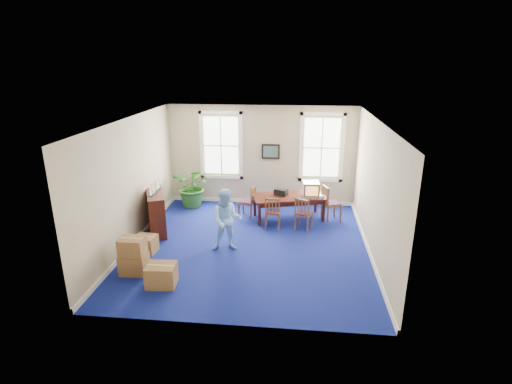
# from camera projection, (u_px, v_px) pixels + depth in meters

# --- Properties ---
(floor) EXTENTS (6.50, 6.50, 0.00)m
(floor) POSITION_uv_depth(u_px,v_px,m) (250.00, 245.00, 10.25)
(floor) COLOR navy
(floor) RESTS_ON ground
(ceiling) EXTENTS (6.50, 6.50, 0.00)m
(ceiling) POSITION_uv_depth(u_px,v_px,m) (249.00, 120.00, 9.24)
(ceiling) COLOR white
(ceiling) RESTS_ON ground
(wall_back) EXTENTS (6.50, 0.00, 6.50)m
(wall_back) POSITION_uv_depth(u_px,v_px,m) (261.00, 156.00, 12.81)
(wall_back) COLOR tan
(wall_back) RESTS_ON ground
(wall_front) EXTENTS (6.50, 0.00, 6.50)m
(wall_front) POSITION_uv_depth(u_px,v_px,m) (227.00, 244.00, 6.68)
(wall_front) COLOR tan
(wall_front) RESTS_ON ground
(wall_left) EXTENTS (0.00, 6.50, 6.50)m
(wall_left) POSITION_uv_depth(u_px,v_px,m) (131.00, 182.00, 10.04)
(wall_left) COLOR tan
(wall_left) RESTS_ON ground
(wall_right) EXTENTS (0.00, 6.50, 6.50)m
(wall_right) POSITION_uv_depth(u_px,v_px,m) (375.00, 190.00, 9.45)
(wall_right) COLOR tan
(wall_right) RESTS_ON ground
(baseboard_back) EXTENTS (6.00, 0.04, 0.12)m
(baseboard_back) POSITION_uv_depth(u_px,v_px,m) (261.00, 201.00, 13.27)
(baseboard_back) COLOR white
(baseboard_back) RESTS_ON ground
(baseboard_left) EXTENTS (0.04, 6.50, 0.12)m
(baseboard_left) POSITION_uv_depth(u_px,v_px,m) (138.00, 238.00, 10.52)
(baseboard_left) COLOR white
(baseboard_left) RESTS_ON ground
(baseboard_right) EXTENTS (0.04, 6.50, 0.12)m
(baseboard_right) POSITION_uv_depth(u_px,v_px,m) (368.00, 249.00, 9.94)
(baseboard_right) COLOR white
(baseboard_right) RESTS_ON ground
(window_left) EXTENTS (1.40, 0.12, 2.20)m
(window_left) POSITION_uv_depth(u_px,v_px,m) (221.00, 146.00, 12.82)
(window_left) COLOR white
(window_left) RESTS_ON ground
(window_right) EXTENTS (1.40, 0.12, 2.20)m
(window_right) POSITION_uv_depth(u_px,v_px,m) (322.00, 148.00, 12.51)
(window_right) COLOR white
(window_right) RESTS_ON ground
(wall_picture) EXTENTS (0.58, 0.06, 0.48)m
(wall_picture) POSITION_uv_depth(u_px,v_px,m) (271.00, 152.00, 12.69)
(wall_picture) COLOR black
(wall_picture) RESTS_ON ground
(conference_table) EXTENTS (2.29, 1.49, 0.72)m
(conference_table) POSITION_uv_depth(u_px,v_px,m) (289.00, 207.00, 11.86)
(conference_table) COLOR #3E150E
(conference_table) RESTS_ON ground
(crt_tv) EXTENTS (0.53, 0.56, 0.43)m
(crt_tv) POSITION_uv_depth(u_px,v_px,m) (311.00, 189.00, 11.66)
(crt_tv) COLOR #B7B7BC
(crt_tv) RESTS_ON conference_table
(game_console) EXTENTS (0.21, 0.24, 0.05)m
(game_console) POSITION_uv_depth(u_px,v_px,m) (320.00, 196.00, 11.65)
(game_console) COLOR white
(game_console) RESTS_ON conference_table
(equipment_bag) EXTENTS (0.43, 0.36, 0.18)m
(equipment_bag) POSITION_uv_depth(u_px,v_px,m) (281.00, 192.00, 11.79)
(equipment_bag) COLOR black
(equipment_bag) RESTS_ON conference_table
(chair_near_left) EXTENTS (0.43, 0.43, 0.94)m
(chair_near_left) POSITION_uv_depth(u_px,v_px,m) (273.00, 212.00, 11.19)
(chair_near_left) COLOR brown
(chair_near_left) RESTS_ON ground
(chair_near_right) EXTENTS (0.54, 0.54, 0.94)m
(chair_near_right) POSITION_uv_depth(u_px,v_px,m) (304.00, 213.00, 11.10)
(chair_near_right) COLOR brown
(chair_near_right) RESTS_ON ground
(chair_end_left) EXTENTS (0.54, 0.54, 0.99)m
(chair_end_left) POSITION_uv_depth(u_px,v_px,m) (247.00, 201.00, 11.94)
(chair_end_left) COLOR brown
(chair_end_left) RESTS_ON ground
(chair_end_right) EXTENTS (0.62, 0.62, 1.07)m
(chair_end_right) POSITION_uv_depth(u_px,v_px,m) (332.00, 203.00, 11.68)
(chair_end_right) COLOR brown
(chair_end_right) RESTS_ON ground
(man) EXTENTS (0.84, 0.69, 1.58)m
(man) POSITION_uv_depth(u_px,v_px,m) (227.00, 220.00, 9.79)
(man) COLOR #92CBFF
(man) RESTS_ON ground
(credenza) EXTENTS (0.95, 1.51, 1.15)m
(credenza) POSITION_uv_depth(u_px,v_px,m) (156.00, 211.00, 10.98)
(credenza) COLOR #3E150E
(credenza) RESTS_ON ground
(brochure_rack) EXTENTS (0.14, 0.71, 0.31)m
(brochure_rack) POSITION_uv_depth(u_px,v_px,m) (155.00, 186.00, 10.74)
(brochure_rack) COLOR #99999E
(brochure_rack) RESTS_ON credenza
(potted_plant) EXTENTS (1.47, 1.37, 1.34)m
(potted_plant) POSITION_uv_depth(u_px,v_px,m) (193.00, 187.00, 12.76)
(potted_plant) COLOR #265B1D
(potted_plant) RESTS_ON ground
(cardboard_boxes) EXTENTS (1.56, 1.56, 0.89)m
(cardboard_boxes) POSITION_uv_depth(u_px,v_px,m) (145.00, 253.00, 8.90)
(cardboard_boxes) COLOR olive
(cardboard_boxes) RESTS_ON ground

